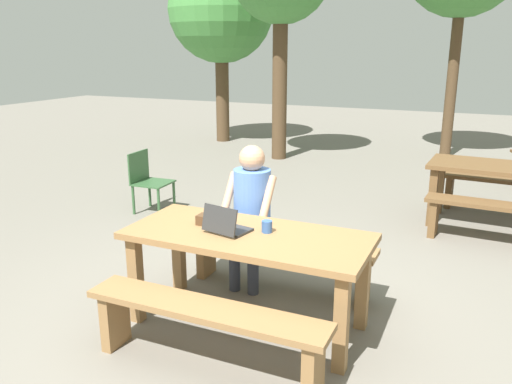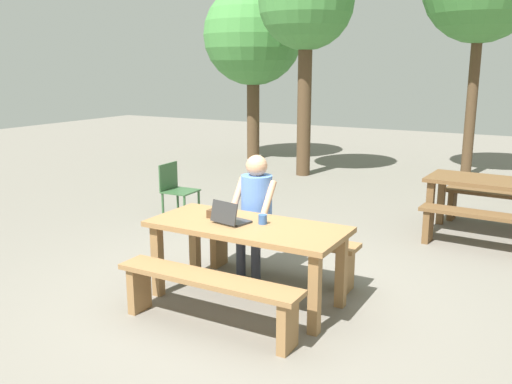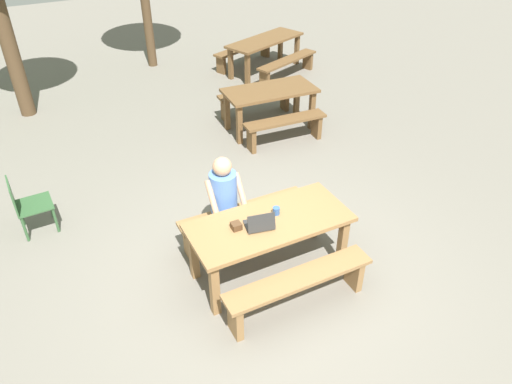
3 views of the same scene
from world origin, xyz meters
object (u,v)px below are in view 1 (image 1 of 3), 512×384
object	(u,v)px
person_seated	(251,204)
plastic_chair	(148,180)
picnic_table_front	(248,247)
tree_left	(221,10)
coffee_mug	(267,227)
laptop	(226,226)
small_pouch	(205,220)
picnic_table_rear	(501,176)

from	to	relation	value
person_seated	plastic_chair	xyz separation A→B (m)	(-2.15, 1.46, -0.35)
picnic_table_front	person_seated	distance (m)	0.70
person_seated	tree_left	distance (m)	7.87
picnic_table_front	plastic_chair	bearing A→B (deg)	139.13
picnic_table_front	coffee_mug	size ratio (longest dim) A/B	20.46
picnic_table_front	coffee_mug	distance (m)	0.22
laptop	person_seated	size ratio (longest dim) A/B	0.27
laptop	plastic_chair	bearing A→B (deg)	-32.15
small_pouch	picnic_table_front	bearing A→B (deg)	-6.01
small_pouch	coffee_mug	size ratio (longest dim) A/B	1.18
picnic_table_front	tree_left	world-z (taller)	tree_left
coffee_mug	plastic_chair	distance (m)	3.27
person_seated	picnic_table_rear	xyz separation A→B (m)	(2.04, 2.63, -0.13)
coffee_mug	tree_left	distance (m)	8.52
plastic_chair	picnic_table_front	bearing A→B (deg)	-133.38
plastic_chair	coffee_mug	bearing A→B (deg)	-130.94
coffee_mug	laptop	bearing A→B (deg)	-154.92
small_pouch	person_seated	world-z (taller)	person_seated
picnic_table_rear	tree_left	xyz separation A→B (m)	(-5.78, 3.97, 2.23)
coffee_mug	picnic_table_rear	xyz separation A→B (m)	(1.64, 3.18, -0.17)
small_pouch	tree_left	distance (m)	8.31
coffee_mug	tree_left	size ratio (longest dim) A/B	0.02
picnic_table_front	laptop	world-z (taller)	laptop
person_seated	tree_left	xyz separation A→B (m)	(-3.74, 6.60, 2.09)
plastic_chair	small_pouch	bearing A→B (deg)	-137.88
plastic_chair	person_seated	bearing A→B (deg)	-126.68
picnic_table_front	person_seated	world-z (taller)	person_seated
plastic_chair	tree_left	size ratio (longest dim) A/B	0.20
tree_left	picnic_table_front	bearing A→B (deg)	-60.99
picnic_table_front	person_seated	xyz separation A→B (m)	(-0.27, 0.63, 0.13)
small_pouch	plastic_chair	xyz separation A→B (m)	(-2.03, 2.05, -0.37)
picnic_table_front	picnic_table_rear	distance (m)	3.71
picnic_table_front	coffee_mug	bearing A→B (deg)	31.14
person_seated	plastic_chair	size ratio (longest dim) A/B	1.63
laptop	picnic_table_rear	xyz separation A→B (m)	(1.92, 3.31, -0.17)
picnic_table_front	tree_left	distance (m)	8.56
picnic_table_front	small_pouch	distance (m)	0.42
laptop	person_seated	bearing A→B (deg)	-69.34
plastic_chair	tree_left	bearing A→B (deg)	14.69
laptop	coffee_mug	distance (m)	0.31
tree_left	small_pouch	bearing A→B (deg)	-63.30
laptop	picnic_table_rear	size ratio (longest dim) A/B	0.21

